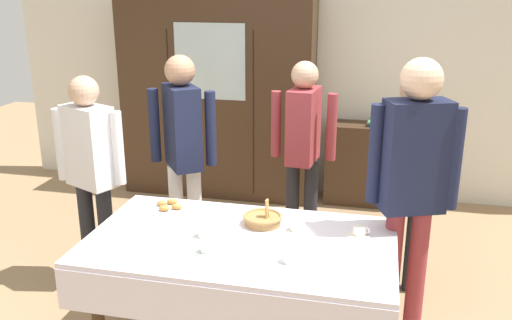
{
  "coord_description": "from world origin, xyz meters",
  "views": [
    {
      "loc": [
        0.73,
        -2.98,
        2.15
      ],
      "look_at": [
        0.0,
        0.2,
        1.1
      ],
      "focal_mm": 38.76,
      "sensor_mm": 36.0,
      "label": 1
    }
  ],
  "objects_px": {
    "person_behind_table_right": "(409,164)",
    "person_behind_table_left": "(183,142)",
    "spoon_far_left": "(127,242)",
    "dining_table": "(239,257)",
    "person_near_right_end": "(91,162)",
    "book_stack": "(375,123)",
    "tea_cup_mid_left": "(296,227)",
    "tea_cup_near_right": "(204,233)",
    "tea_cup_far_left": "(208,248)",
    "person_by_cabinet": "(413,176)",
    "bookshelf_low": "(373,164)",
    "tea_cup_center": "(359,231)",
    "bread_basket": "(263,219)",
    "spoon_far_right": "(343,282)",
    "tea_cup_front_edge": "(290,259)",
    "wall_cabinet": "(217,99)",
    "pastry_plate": "(169,207)",
    "person_beside_shelf": "(303,140)"
  },
  "relations": [
    {
      "from": "tea_cup_far_left",
      "to": "tea_cup_front_edge",
      "type": "relative_size",
      "value": 1.0
    },
    {
      "from": "bookshelf_low",
      "to": "person_by_cabinet",
      "type": "height_order",
      "value": "person_by_cabinet"
    },
    {
      "from": "wall_cabinet",
      "to": "tea_cup_front_edge",
      "type": "distance_m",
      "value": 3.05
    },
    {
      "from": "wall_cabinet",
      "to": "dining_table",
      "type": "bearing_deg",
      "value": -70.84
    },
    {
      "from": "dining_table",
      "to": "tea_cup_center",
      "type": "xyz_separation_m",
      "value": [
        0.66,
        0.23,
        0.13
      ]
    },
    {
      "from": "wall_cabinet",
      "to": "tea_cup_front_edge",
      "type": "bearing_deg",
      "value": -66.21
    },
    {
      "from": "book_stack",
      "to": "tea_cup_far_left",
      "type": "relative_size",
      "value": 1.76
    },
    {
      "from": "spoon_far_right",
      "to": "tea_cup_center",
      "type": "bearing_deg",
      "value": 84.77
    },
    {
      "from": "dining_table",
      "to": "bread_basket",
      "type": "height_order",
      "value": "bread_basket"
    },
    {
      "from": "dining_table",
      "to": "tea_cup_center",
      "type": "bearing_deg",
      "value": 18.97
    },
    {
      "from": "tea_cup_mid_left",
      "to": "tea_cup_center",
      "type": "xyz_separation_m",
      "value": [
        0.37,
        0.02,
        0.0
      ]
    },
    {
      "from": "tea_cup_far_left",
      "to": "tea_cup_mid_left",
      "type": "bearing_deg",
      "value": 41.61
    },
    {
      "from": "book_stack",
      "to": "spoon_far_right",
      "type": "bearing_deg",
      "value": -91.59
    },
    {
      "from": "tea_cup_center",
      "to": "tea_cup_near_right",
      "type": "distance_m",
      "value": 0.9
    },
    {
      "from": "tea_cup_far_left",
      "to": "tea_cup_front_edge",
      "type": "xyz_separation_m",
      "value": [
        0.45,
        -0.02,
        0.0
      ]
    },
    {
      "from": "tea_cup_mid_left",
      "to": "person_beside_shelf",
      "type": "bearing_deg",
      "value": 96.67
    },
    {
      "from": "person_behind_table_left",
      "to": "person_by_cabinet",
      "type": "distance_m",
      "value": 1.74
    },
    {
      "from": "bookshelf_low",
      "to": "person_behind_table_left",
      "type": "height_order",
      "value": "person_behind_table_left"
    },
    {
      "from": "tea_cup_front_edge",
      "to": "person_behind_table_left",
      "type": "xyz_separation_m",
      "value": [
        -1.01,
        1.18,
        0.24
      ]
    },
    {
      "from": "tea_cup_far_left",
      "to": "person_beside_shelf",
      "type": "distance_m",
      "value": 1.64
    },
    {
      "from": "pastry_plate",
      "to": "person_behind_table_right",
      "type": "xyz_separation_m",
      "value": [
        1.51,
        0.63,
        0.2
      ]
    },
    {
      "from": "book_stack",
      "to": "person_behind_table_right",
      "type": "xyz_separation_m",
      "value": [
        0.26,
        -1.65,
        0.12
      ]
    },
    {
      "from": "bookshelf_low",
      "to": "tea_cup_center",
      "type": "xyz_separation_m",
      "value": [
        -0.03,
        -2.41,
        0.37
      ]
    },
    {
      "from": "tea_cup_mid_left",
      "to": "person_by_cabinet",
      "type": "xyz_separation_m",
      "value": [
        0.64,
        0.18,
        0.31
      ]
    },
    {
      "from": "tea_cup_mid_left",
      "to": "tea_cup_far_left",
      "type": "xyz_separation_m",
      "value": [
        -0.43,
        -0.38,
        0.0
      ]
    },
    {
      "from": "dining_table",
      "to": "tea_cup_near_right",
      "type": "distance_m",
      "value": 0.24
    },
    {
      "from": "tea_cup_mid_left",
      "to": "person_behind_table_right",
      "type": "xyz_separation_m",
      "value": [
        0.66,
        0.78,
        0.19
      ]
    },
    {
      "from": "person_behind_table_right",
      "to": "person_behind_table_left",
      "type": "xyz_separation_m",
      "value": [
        -1.64,
        0.0,
        0.05
      ]
    },
    {
      "from": "tea_cup_mid_left",
      "to": "tea_cup_near_right",
      "type": "height_order",
      "value": "same"
    },
    {
      "from": "book_stack",
      "to": "person_by_cabinet",
      "type": "height_order",
      "value": "person_by_cabinet"
    },
    {
      "from": "tea_cup_front_edge",
      "to": "bread_basket",
      "type": "relative_size",
      "value": 0.54
    },
    {
      "from": "pastry_plate",
      "to": "person_near_right_end",
      "type": "relative_size",
      "value": 0.18
    },
    {
      "from": "person_behind_table_right",
      "to": "person_behind_table_left",
      "type": "height_order",
      "value": "person_behind_table_left"
    },
    {
      "from": "person_behind_table_right",
      "to": "spoon_far_left",
      "type": "bearing_deg",
      "value": -144.04
    },
    {
      "from": "spoon_far_right",
      "to": "person_by_cabinet",
      "type": "relative_size",
      "value": 0.07
    },
    {
      "from": "wall_cabinet",
      "to": "spoon_far_left",
      "type": "distance_m",
      "value": 2.77
    },
    {
      "from": "wall_cabinet",
      "to": "pastry_plate",
      "type": "bearing_deg",
      "value": -81.34
    },
    {
      "from": "bookshelf_low",
      "to": "tea_cup_far_left",
      "type": "distance_m",
      "value": 2.95
    },
    {
      "from": "tea_cup_center",
      "to": "tea_cup_mid_left",
      "type": "bearing_deg",
      "value": -176.53
    },
    {
      "from": "tea_cup_center",
      "to": "dining_table",
      "type": "bearing_deg",
      "value": -161.03
    },
    {
      "from": "dining_table",
      "to": "book_stack",
      "type": "xyz_separation_m",
      "value": [
        0.69,
        2.64,
        0.19
      ]
    },
    {
      "from": "person_by_cabinet",
      "to": "tea_cup_center",
      "type": "bearing_deg",
      "value": -150.04
    },
    {
      "from": "tea_cup_near_right",
      "to": "spoon_far_left",
      "type": "height_order",
      "value": "tea_cup_near_right"
    },
    {
      "from": "dining_table",
      "to": "tea_cup_far_left",
      "type": "bearing_deg",
      "value": -126.8
    },
    {
      "from": "bookshelf_low",
      "to": "person_near_right_end",
      "type": "height_order",
      "value": "person_near_right_end"
    },
    {
      "from": "tea_cup_far_left",
      "to": "person_by_cabinet",
      "type": "distance_m",
      "value": 1.25
    },
    {
      "from": "spoon_far_right",
      "to": "bread_basket",
      "type": "bearing_deg",
      "value": 132.43
    },
    {
      "from": "dining_table",
      "to": "person_near_right_end",
      "type": "relative_size",
      "value": 1.13
    },
    {
      "from": "tea_cup_center",
      "to": "person_by_cabinet",
      "type": "bearing_deg",
      "value": 29.96
    },
    {
      "from": "person_by_cabinet",
      "to": "spoon_far_right",
      "type": "bearing_deg",
      "value": -114.89
    }
  ]
}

